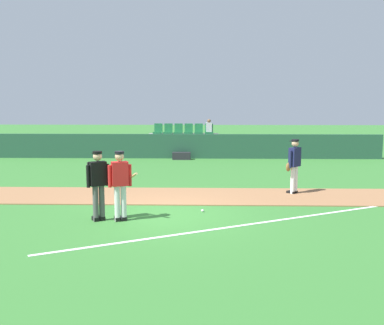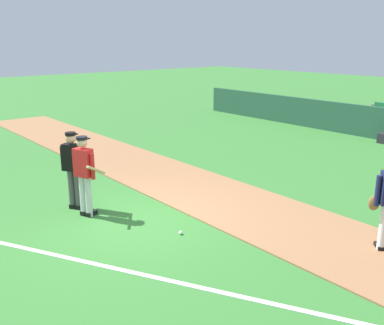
% 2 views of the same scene
% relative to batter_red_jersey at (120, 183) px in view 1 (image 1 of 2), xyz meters
% --- Properties ---
extents(ground_plane, '(80.00, 80.00, 0.00)m').
position_rel_batter_red_jersey_xyz_m(ground_plane, '(0.96, 0.63, -0.97)').
color(ground_plane, '#33702D').
extents(infield_dirt_path, '(28.00, 2.50, 0.03)m').
position_rel_batter_red_jersey_xyz_m(infield_dirt_path, '(0.96, 2.94, -0.95)').
color(infield_dirt_path, '#936642').
rests_on(infield_dirt_path, ground).
extents(foul_line_chalk, '(10.65, 5.70, 0.01)m').
position_rel_batter_red_jersey_xyz_m(foul_line_chalk, '(3.96, 0.13, -0.96)').
color(foul_line_chalk, white).
rests_on(foul_line_chalk, ground).
extents(dugout_fence, '(20.00, 0.16, 1.23)m').
position_rel_batter_red_jersey_xyz_m(dugout_fence, '(0.96, 12.07, -0.35)').
color(dugout_fence, '#234C38').
rests_on(dugout_fence, ground).
extents(stadium_bleachers, '(3.90, 2.10, 1.90)m').
position_rel_batter_red_jersey_xyz_m(stadium_bleachers, '(0.97, 13.53, -0.48)').
color(stadium_bleachers, slate).
rests_on(stadium_bleachers, ground).
extents(batter_red_jersey, '(0.75, 0.69, 1.76)m').
position_rel_batter_red_jersey_xyz_m(batter_red_jersey, '(0.00, 0.00, 0.00)').
color(batter_red_jersey, silver).
rests_on(batter_red_jersey, ground).
extents(umpire_home_plate, '(0.54, 0.46, 1.76)m').
position_rel_batter_red_jersey_xyz_m(umpire_home_plate, '(-0.56, 0.01, 0.03)').
color(umpire_home_plate, '#4C4C4C').
rests_on(umpire_home_plate, ground).
extents(runner_navy_jersey, '(0.55, 0.51, 1.76)m').
position_rel_batter_red_jersey_xyz_m(runner_navy_jersey, '(4.93, 3.38, -0.01)').
color(runner_navy_jersey, white).
rests_on(runner_navy_jersey, ground).
extents(baseball, '(0.07, 0.07, 0.07)m').
position_rel_batter_red_jersey_xyz_m(baseball, '(2.04, 0.97, -0.93)').
color(baseball, white).
rests_on(baseball, ground).
extents(equipment_bag, '(0.90, 0.36, 0.36)m').
position_rel_batter_red_jersey_xyz_m(equipment_bag, '(0.96, 11.62, -0.79)').
color(equipment_bag, '#232328').
rests_on(equipment_bag, ground).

